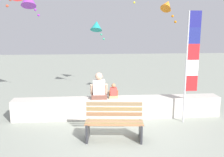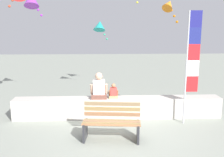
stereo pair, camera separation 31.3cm
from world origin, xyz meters
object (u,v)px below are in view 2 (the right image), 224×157
(flag_banner, at_px, (191,59))
(kite_orange, at_px, (169,5))
(person_adult, at_px, (99,88))
(park_bench, at_px, (112,123))
(kite_teal, at_px, (100,26))
(person_child, at_px, (113,92))

(flag_banner, distance_m, kite_orange, 2.11)
(person_adult, bearing_deg, flag_banner, -12.25)
(person_adult, bearing_deg, park_bench, -78.13)
(person_adult, relative_size, flag_banner, 0.25)
(park_bench, distance_m, kite_teal, 5.33)
(person_adult, xyz_separation_m, flag_banner, (2.57, -0.56, 0.94))
(flag_banner, relative_size, kite_orange, 3.85)
(park_bench, xyz_separation_m, person_child, (0.12, 1.52, 0.40))
(kite_teal, bearing_deg, flag_banner, -56.30)
(flag_banner, xyz_separation_m, kite_orange, (-0.32, 1.39, 1.56))
(park_bench, xyz_separation_m, kite_teal, (-0.29, 4.76, 2.39))
(kite_teal, bearing_deg, kite_orange, -47.35)
(person_child, xyz_separation_m, kite_orange, (1.81, 0.84, 2.63))
(person_adult, height_order, kite_teal, kite_teal)
(kite_orange, xyz_separation_m, kite_teal, (-2.21, 2.40, -0.64))
(flag_banner, bearing_deg, park_bench, -156.86)
(park_bench, relative_size, kite_orange, 1.78)
(person_child, bearing_deg, flag_banner, -14.69)
(kite_orange, bearing_deg, person_child, -155.21)
(park_bench, relative_size, kite_teal, 1.74)
(kite_orange, bearing_deg, flag_banner, -77.13)
(kite_teal, bearing_deg, park_bench, -86.57)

